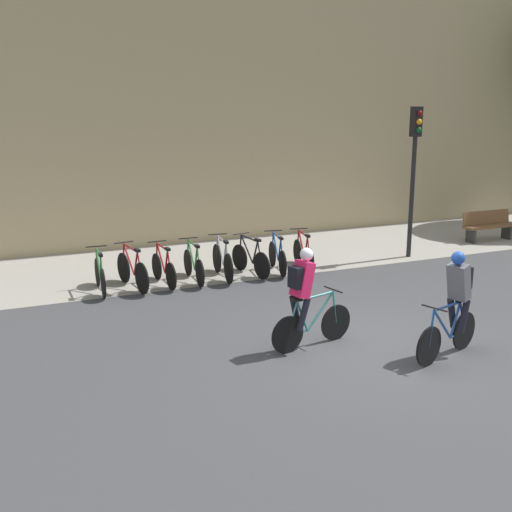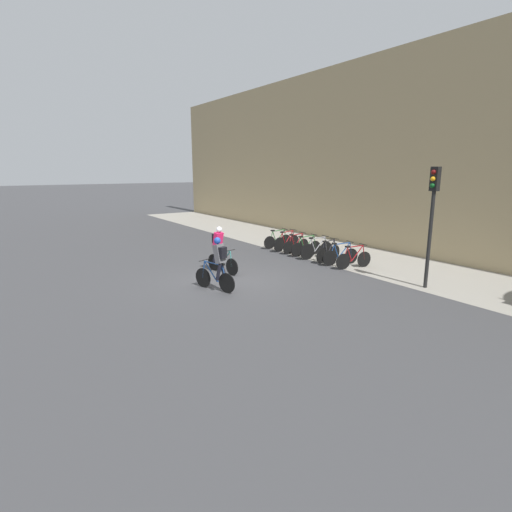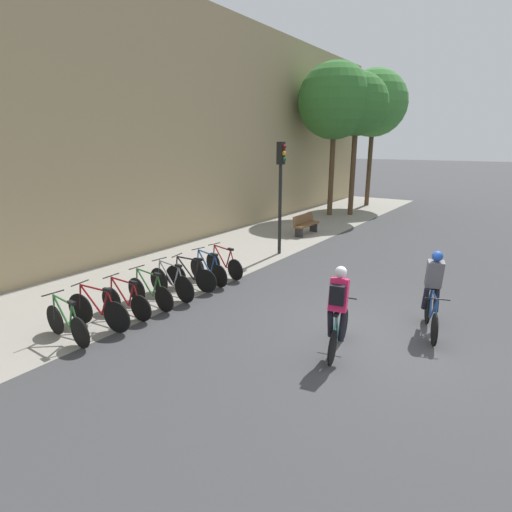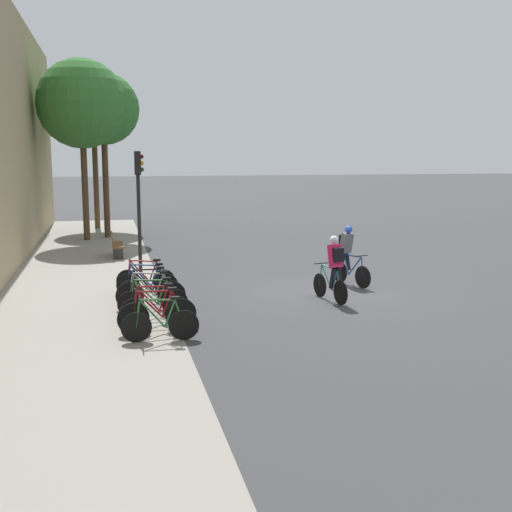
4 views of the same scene
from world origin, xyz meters
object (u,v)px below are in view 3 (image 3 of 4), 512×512
cyclist_grey (433,289)px  parked_bike_2 (126,301)px  parked_bike_5 (191,276)px  bench (306,224)px  parked_bike_7 (224,264)px  parked_bike_1 (98,310)px  traffic_light_pole (281,178)px  parked_bike_4 (171,283)px  parked_bike_3 (150,292)px  cyclist_pink (338,309)px  parked_bike_6 (208,270)px  parked_bike_0 (67,323)px

cyclist_grey → parked_bike_2: bearing=118.9°
parked_bike_5 → bench: (8.05, 0.71, 0.08)m
cyclist_grey → parked_bike_7: cyclist_grey is taller
parked_bike_1 → parked_bike_2: (0.72, -0.00, -0.03)m
traffic_light_pole → bench: size_ratio=2.29×
cyclist_grey → parked_bike_4: 6.24m
cyclist_grey → traffic_light_pole: traffic_light_pole is taller
cyclist_grey → parked_bike_3: size_ratio=1.05×
parked_bike_4 → cyclist_grey: bearing=-72.8°
parked_bike_5 → cyclist_pink: bearing=-102.1°
parked_bike_5 → parked_bike_3: bearing=-180.0°
parked_bike_1 → bench: size_ratio=1.01×
parked_bike_2 → bench: size_ratio=0.93×
parked_bike_6 → parked_bike_7: parked_bike_6 is taller
traffic_light_pole → bench: traffic_light_pole is taller
cyclist_pink → cyclist_grey: size_ratio=1.00×
parked_bike_0 → parked_bike_5: parked_bike_5 is taller
parked_bike_5 → bench: bearing=5.1°
parked_bike_3 → parked_bike_4: parked_bike_4 is taller
parked_bike_1 → bench: 10.94m
cyclist_grey → parked_bike_1: 7.18m
cyclist_grey → traffic_light_pole: bearing=59.3°
parked_bike_3 → parked_bike_6: (2.15, 0.00, 0.00)m
parked_bike_1 → parked_bike_3: (1.44, -0.00, -0.02)m
parked_bike_3 → traffic_light_pole: 6.50m
parked_bike_2 → bench: parked_bike_2 is taller
parked_bike_4 → parked_bike_6: (1.44, -0.00, -0.02)m
cyclist_grey → parked_bike_0: 7.60m
parked_bike_7 → traffic_light_pole: size_ratio=0.41×
parked_bike_6 → bench: parked_bike_6 is taller
parked_bike_5 → parked_bike_7: 1.43m
parked_bike_2 → parked_bike_7: parked_bike_7 is taller
parked_bike_3 → bench: 9.51m
cyclist_grey → parked_bike_6: bearing=93.9°
parked_bike_7 → traffic_light_pole: (3.20, -0.02, 2.33)m
parked_bike_3 → parked_bike_0: bearing=180.0°
parked_bike_4 → parked_bike_5: (0.72, -0.00, -0.02)m
parked_bike_1 → parked_bike_5: (2.87, 0.00, -0.02)m
parked_bike_2 → parked_bike_6: 2.87m
parked_bike_0 → bench: (11.64, 0.71, 0.08)m
parked_bike_6 → parked_bike_4: bearing=180.0°
cyclist_pink → parked_bike_7: cyclist_pink is taller
parked_bike_1 → parked_bike_7: bearing=-0.0°
parked_bike_2 → parked_bike_5: parked_bike_5 is taller
cyclist_grey → parked_bike_7: (0.31, 5.94, -0.56)m
cyclist_grey → parked_bike_7: bearing=87.0°
cyclist_pink → parked_bike_6: 5.07m
parked_bike_2 → parked_bike_3: parked_bike_3 is taller
cyclist_grey → bench: bearing=43.8°
parked_bike_0 → bench: size_ratio=0.94×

